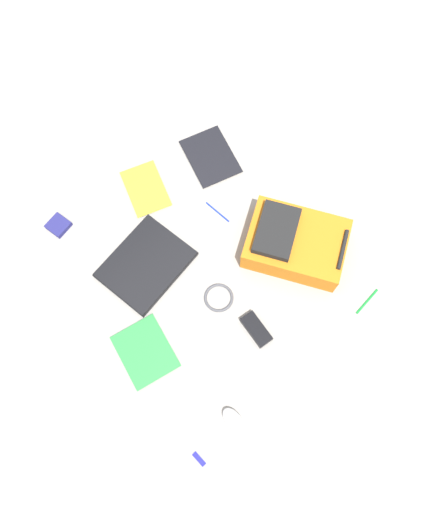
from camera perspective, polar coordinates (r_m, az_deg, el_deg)
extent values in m
plane|color=gray|center=(2.14, -0.43, -0.31)|extent=(3.93, 3.93, 0.00)
cube|color=orange|center=(2.11, 8.03, 1.36)|extent=(0.46, 0.49, 0.13)
cube|color=black|center=(2.04, 5.92, 2.85)|extent=(0.27, 0.25, 0.04)
cylinder|color=black|center=(2.06, 13.18, 0.72)|extent=(0.15, 0.11, 0.02)
cube|color=black|center=(2.14, -8.72, -0.96)|extent=(0.40, 0.34, 0.02)
cube|color=black|center=(2.13, -8.78, -0.83)|extent=(0.39, 0.34, 0.01)
cube|color=silver|center=(2.29, -8.76, 7.42)|extent=(0.22, 0.27, 0.01)
cube|color=yellow|center=(2.28, -8.78, 7.48)|extent=(0.22, 0.28, 0.00)
cube|color=silver|center=(2.34, -1.52, 11.02)|extent=(0.25, 0.30, 0.01)
cube|color=black|center=(2.34, -1.52, 11.10)|extent=(0.26, 0.31, 0.00)
cube|color=silver|center=(2.06, -8.81, -10.55)|extent=(0.22, 0.26, 0.01)
cube|color=#2D8C3F|center=(2.06, -8.83, -10.53)|extent=(0.23, 0.27, 0.00)
ellipsoid|color=silver|center=(2.00, 1.05, -17.85)|extent=(0.06, 0.10, 0.04)
torus|color=#4C4C51|center=(2.08, -0.59, -4.69)|extent=(0.12, 0.12, 0.01)
cube|color=black|center=(2.05, 3.62, -8.20)|extent=(0.07, 0.14, 0.03)
cylinder|color=#1933B2|center=(2.22, -0.73, 4.98)|extent=(0.03, 0.13, 0.01)
cylinder|color=#198C33|center=(2.16, 15.74, -4.90)|extent=(0.14, 0.03, 0.01)
cube|color=navy|center=(2.29, -18.06, 3.28)|extent=(0.10, 0.10, 0.02)
cube|color=#191999|center=(2.02, -2.81, -21.78)|extent=(0.02, 0.06, 0.01)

